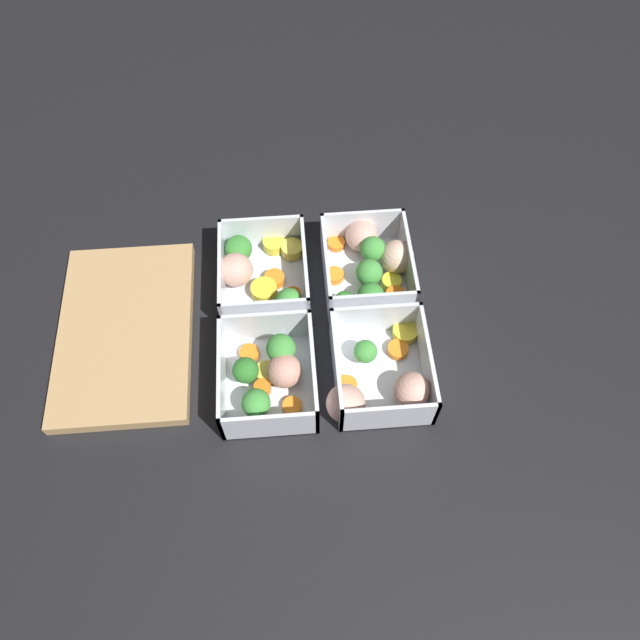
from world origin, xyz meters
TOP-DOWN VIEW (x-y plane):
  - ground_plane at (0.00, 0.00)m, footprint 4.00×4.00m
  - container_near_left at (-0.10, -0.07)m, footprint 0.17×0.15m
  - container_near_right at (0.09, -0.08)m, footprint 0.16×0.14m
  - container_far_left at (-0.08, 0.07)m, footprint 0.15×0.12m
  - container_far_right at (0.08, 0.08)m, footprint 0.16×0.13m
  - cutting_board at (0.01, 0.27)m, footprint 0.28×0.18m

SIDE VIEW (x-z plane):
  - ground_plane at x=0.00m, z-range 0.00..0.00m
  - cutting_board at x=0.01m, z-range 0.00..0.02m
  - container_far_right at x=0.08m, z-range -0.01..0.06m
  - container_near_left at x=-0.10m, z-range -0.01..0.06m
  - container_far_left at x=-0.08m, z-range -0.01..0.06m
  - container_near_right at x=0.09m, z-range -0.01..0.06m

